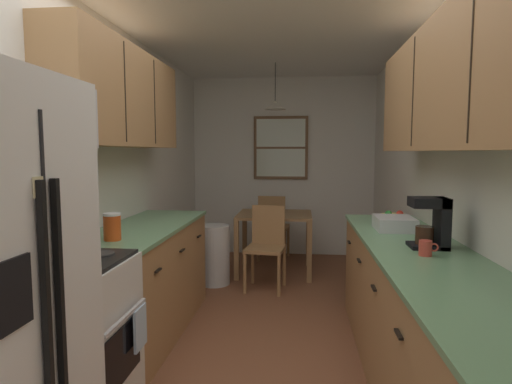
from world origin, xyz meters
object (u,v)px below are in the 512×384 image
at_px(dining_table, 275,223).
at_px(dining_chair_far, 273,224).
at_px(trash_bin, 215,255).
at_px(table_serving_bowl, 271,211).
at_px(dining_chair_near, 266,243).
at_px(storage_canister, 112,227).
at_px(microwave_over_range, 35,115).
at_px(coffee_maker, 433,222).
at_px(fruit_bowl, 394,217).
at_px(stove_range, 66,342).
at_px(dish_rack, 394,223).
at_px(mug_by_coffeemaker, 426,248).

relative_size(dining_table, dining_chair_far, 1.00).
height_order(trash_bin, table_serving_bowl, table_serving_bowl).
bearing_deg(dining_chair_near, dining_table, 85.00).
distance_m(storage_canister, table_serving_bowl, 2.58).
bearing_deg(storage_canister, dining_chair_far, 73.73).
relative_size(dining_chair_near, dining_chair_far, 1.00).
height_order(microwave_over_range, coffee_maker, microwave_over_range).
distance_m(trash_bin, fruit_bowl, 2.07).
relative_size(stove_range, coffee_maker, 3.51).
height_order(stove_range, table_serving_bowl, stove_range).
bearing_deg(dish_rack, coffee_maker, -80.23).
xyz_separation_m(microwave_over_range, dish_rack, (2.08, 1.20, -0.73)).
bearing_deg(mug_by_coffeemaker, coffee_maker, 64.24).
height_order(stove_range, dining_table, stove_range).
xyz_separation_m(dining_table, mug_by_coffeemaker, (1.03, -2.66, 0.33)).
bearing_deg(dining_chair_near, dish_rack, -49.41).
xyz_separation_m(storage_canister, dish_rack, (1.97, 0.58, -0.04)).
relative_size(stove_range, mug_by_coffeemaker, 10.03).
xyz_separation_m(microwave_over_range, dining_chair_near, (1.00, 2.45, -1.18)).
height_order(dining_chair_far, mug_by_coffeemaker, mug_by_coffeemaker).
bearing_deg(dining_chair_far, fruit_bowl, -60.14).
bearing_deg(coffee_maker, mug_by_coffeemaker, -115.76).
relative_size(stove_range, dining_table, 1.22).
height_order(microwave_over_range, dining_chair_far, microwave_over_range).
distance_m(stove_range, microwave_over_range, 1.22).
xyz_separation_m(mug_by_coffeemaker, table_serving_bowl, (-1.07, 2.62, -0.18)).
distance_m(dining_table, coffee_maker, 2.74).
xyz_separation_m(dining_table, storage_canister, (-0.95, -2.44, 0.37)).
height_order(dining_chair_near, storage_canister, storage_canister).
bearing_deg(mug_by_coffeemaker, dining_table, 111.12).
relative_size(dining_table, dish_rack, 2.64).
height_order(coffee_maker, dish_rack, coffee_maker).
bearing_deg(fruit_bowl, dining_table, 127.62).
bearing_deg(trash_bin, fruit_bowl, -27.49).
height_order(dining_table, dining_chair_far, dining_chair_far).
height_order(mug_by_coffeemaker, dish_rack, dish_rack).
bearing_deg(dining_chair_near, fruit_bowl, -35.94).
relative_size(dining_chair_near, storage_canister, 4.90).
bearing_deg(dish_rack, fruit_bowl, 77.90).
height_order(dining_chair_far, coffee_maker, coffee_maker).
height_order(stove_range, fruit_bowl, stove_range).
xyz_separation_m(stove_range, fruit_bowl, (2.05, 1.61, 0.47)).
relative_size(dining_chair_far, table_serving_bowl, 5.49).
bearing_deg(dining_table, microwave_over_range, -109.05).
height_order(stove_range, storage_canister, stove_range).
distance_m(microwave_over_range, dining_chair_near, 2.90).
bearing_deg(fruit_bowl, dish_rack, -102.10).
bearing_deg(dining_table, table_serving_bowl, -137.38).
relative_size(dining_table, fruit_bowl, 4.09).
relative_size(dining_table, coffee_maker, 2.86).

